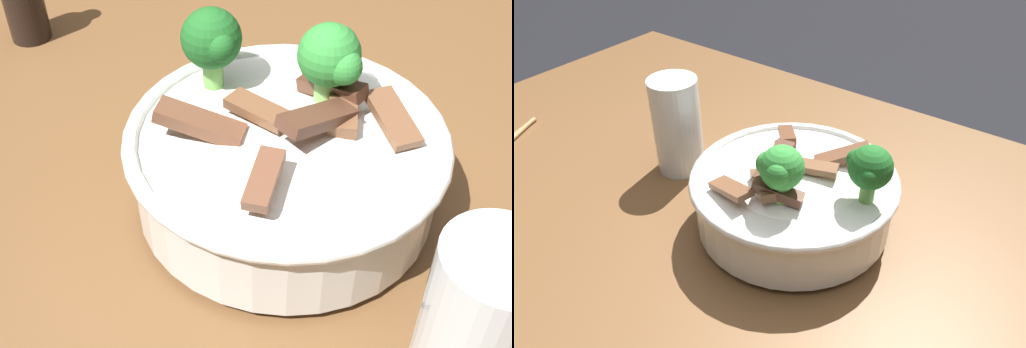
# 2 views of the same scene
# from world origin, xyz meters

# --- Properties ---
(dining_table) EXTENTS (1.50, 0.86, 0.81)m
(dining_table) POSITION_xyz_m (0.00, 0.00, 0.68)
(dining_table) COLOR brown
(dining_table) RESTS_ON ground
(rice_bowl) EXTENTS (0.24, 0.24, 0.14)m
(rice_bowl) POSITION_xyz_m (0.10, -0.07, 0.86)
(rice_bowl) COLOR white
(rice_bowl) RESTS_ON dining_table
(drinking_glass) EXTENTS (0.07, 0.07, 0.13)m
(drinking_glass) POSITION_xyz_m (0.30, -0.08, 0.87)
(drinking_glass) COLOR white
(drinking_glass) RESTS_ON dining_table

